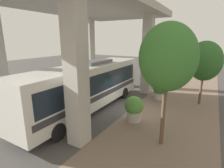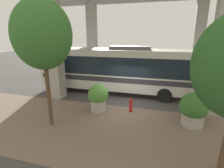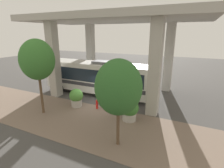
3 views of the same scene
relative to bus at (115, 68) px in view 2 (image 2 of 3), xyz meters
The scene contains 7 objects.
ground_plane 3.75m from the bus, 153.32° to the right, with size 80.00×80.00×0.00m, color #474442.
sidewalk_strip 6.33m from the bus, 166.29° to the right, with size 6.00×40.00×0.02m.
bus is the anchor object (origin of this frame).
fire_hydrant 4.28m from the bus, 150.55° to the right, with size 0.40×0.19×0.86m.
planter_front 3.99m from the bus, behind, with size 1.23×1.23×1.69m.
planter_middle 6.83m from the bus, 128.50° to the right, with size 1.39×1.39×1.75m.
street_tree_near 6.83m from the bus, 164.26° to the left, with size 2.67×2.67×6.11m.
Camera 2 is at (-10.31, -2.13, 4.47)m, focal length 28.00 mm.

